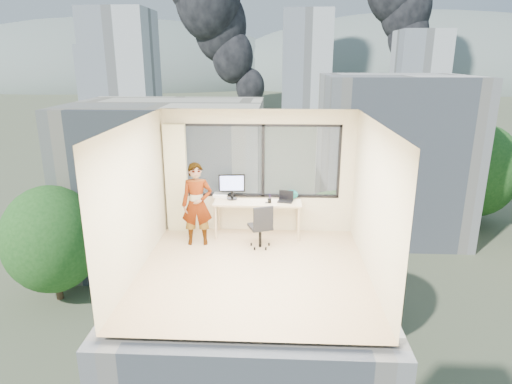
# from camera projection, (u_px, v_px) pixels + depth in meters

# --- Properties ---
(floor) EXTENTS (4.00, 4.00, 0.01)m
(floor) POSITION_uv_depth(u_px,v_px,m) (253.00, 271.00, 7.71)
(floor) COLOR tan
(floor) RESTS_ON ground
(ceiling) EXTENTS (4.00, 4.00, 0.01)m
(ceiling) POSITION_uv_depth(u_px,v_px,m) (253.00, 123.00, 6.95)
(ceiling) COLOR white
(ceiling) RESTS_ON ground
(wall_front) EXTENTS (4.00, 0.01, 2.60)m
(wall_front) POSITION_uv_depth(u_px,v_px,m) (244.00, 251.00, 5.42)
(wall_front) COLOR beige
(wall_front) RESTS_ON ground
(wall_left) EXTENTS (0.01, 4.00, 2.60)m
(wall_left) POSITION_uv_depth(u_px,v_px,m) (135.00, 199.00, 7.42)
(wall_left) COLOR beige
(wall_left) RESTS_ON ground
(wall_right) EXTENTS (0.01, 4.00, 2.60)m
(wall_right) POSITION_uv_depth(u_px,v_px,m) (374.00, 203.00, 7.24)
(wall_right) COLOR beige
(wall_right) RESTS_ON ground
(window_wall) EXTENTS (3.30, 0.16, 1.55)m
(window_wall) POSITION_uv_depth(u_px,v_px,m) (261.00, 161.00, 9.17)
(window_wall) COLOR black
(window_wall) RESTS_ON ground
(curtain) EXTENTS (0.45, 0.14, 2.30)m
(curtain) POSITION_uv_depth(u_px,v_px,m) (177.00, 179.00, 9.25)
(curtain) COLOR #F2ECBD
(curtain) RESTS_ON floor
(desk) EXTENTS (1.80, 0.60, 0.75)m
(desk) POSITION_uv_depth(u_px,v_px,m) (258.00, 218.00, 9.19)
(desk) COLOR tan
(desk) RESTS_ON floor
(chair) EXTENTS (0.60, 0.60, 0.91)m
(chair) POSITION_uv_depth(u_px,v_px,m) (260.00, 225.00, 8.58)
(chair) COLOR black
(chair) RESTS_ON floor
(person) EXTENTS (0.64, 0.46, 1.66)m
(person) POSITION_uv_depth(u_px,v_px,m) (197.00, 204.00, 8.64)
(person) COLOR #2D2D33
(person) RESTS_ON floor
(monitor) EXTENTS (0.55, 0.16, 0.54)m
(monitor) POSITION_uv_depth(u_px,v_px,m) (232.00, 187.00, 9.14)
(monitor) COLOR black
(monitor) RESTS_ON desk
(game_console) EXTENTS (0.31, 0.26, 0.07)m
(game_console) POSITION_uv_depth(u_px,v_px,m) (221.00, 195.00, 9.35)
(game_console) COLOR white
(game_console) RESTS_ON desk
(laptop) EXTENTS (0.36, 0.37, 0.19)m
(laptop) POSITION_uv_depth(u_px,v_px,m) (285.00, 197.00, 9.02)
(laptop) COLOR black
(laptop) RESTS_ON desk
(cellphone) EXTENTS (0.11, 0.06, 0.01)m
(cellphone) POSITION_uv_depth(u_px,v_px,m) (268.00, 202.00, 8.98)
(cellphone) COLOR black
(cellphone) RESTS_ON desk
(pen_cup) EXTENTS (0.09, 0.09, 0.10)m
(pen_cup) POSITION_uv_depth(u_px,v_px,m) (269.00, 201.00, 8.96)
(pen_cup) COLOR black
(pen_cup) RESTS_ON desk
(handbag) EXTENTS (0.29, 0.19, 0.21)m
(handbag) POSITION_uv_depth(u_px,v_px,m) (292.00, 194.00, 9.18)
(handbag) COLOR #0D5352
(handbag) RESTS_ON desk
(exterior_ground) EXTENTS (400.00, 400.00, 0.04)m
(exterior_ground) POSITION_uv_depth(u_px,v_px,m) (276.00, 122.00, 126.43)
(exterior_ground) COLOR #515B3D
(exterior_ground) RESTS_ON ground
(near_bldg_a) EXTENTS (16.00, 12.00, 14.00)m
(near_bldg_a) POSITION_uv_depth(u_px,v_px,m) (171.00, 183.00, 38.84)
(near_bldg_a) COLOR beige
(near_bldg_a) RESTS_ON exterior_ground
(near_bldg_b) EXTENTS (14.00, 13.00, 16.00)m
(near_bldg_b) POSITION_uv_depth(u_px,v_px,m) (390.00, 155.00, 45.20)
(near_bldg_b) COLOR silver
(near_bldg_b) RESTS_ON exterior_ground
(far_tower_a) EXTENTS (14.00, 14.00, 28.00)m
(far_tower_a) POSITION_uv_depth(u_px,v_px,m) (123.00, 74.00, 100.11)
(far_tower_a) COLOR silver
(far_tower_a) RESTS_ON exterior_ground
(far_tower_b) EXTENTS (13.00, 13.00, 30.00)m
(far_tower_b) POSITION_uv_depth(u_px,v_px,m) (306.00, 68.00, 121.67)
(far_tower_b) COLOR silver
(far_tower_b) RESTS_ON exterior_ground
(far_tower_c) EXTENTS (15.00, 15.00, 26.00)m
(far_tower_c) POSITION_uv_depth(u_px,v_px,m) (419.00, 73.00, 139.62)
(far_tower_c) COLOR silver
(far_tower_c) RESTS_ON exterior_ground
(far_tower_d) EXTENTS (16.00, 14.00, 22.00)m
(far_tower_d) POSITION_uv_depth(u_px,v_px,m) (107.00, 78.00, 154.70)
(far_tower_d) COLOR silver
(far_tower_d) RESTS_ON exterior_ground
(hill_a) EXTENTS (288.00, 216.00, 90.00)m
(hill_a) POSITION_uv_depth(u_px,v_px,m) (114.00, 83.00, 323.13)
(hill_a) COLOR slate
(hill_a) RESTS_ON exterior_ground
(hill_b) EXTENTS (300.00, 220.00, 96.00)m
(hill_b) POSITION_uv_depth(u_px,v_px,m) (418.00, 84.00, 312.78)
(hill_b) COLOR slate
(hill_b) RESTS_ON exterior_ground
(tree_a) EXTENTS (7.00, 7.00, 8.00)m
(tree_a) POSITION_uv_depth(u_px,v_px,m) (53.00, 250.00, 32.40)
(tree_a) COLOR #1E511B
(tree_a) RESTS_ON exterior_ground
(tree_b) EXTENTS (7.60, 7.60, 9.00)m
(tree_b) POSITION_uv_depth(u_px,v_px,m) (333.00, 276.00, 27.49)
(tree_b) COLOR #1E511B
(tree_b) RESTS_ON exterior_ground
(tree_c) EXTENTS (8.40, 8.40, 10.00)m
(tree_c) POSITION_uv_depth(u_px,v_px,m) (477.00, 180.00, 47.51)
(tree_c) COLOR #1E511B
(tree_c) RESTS_ON exterior_ground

